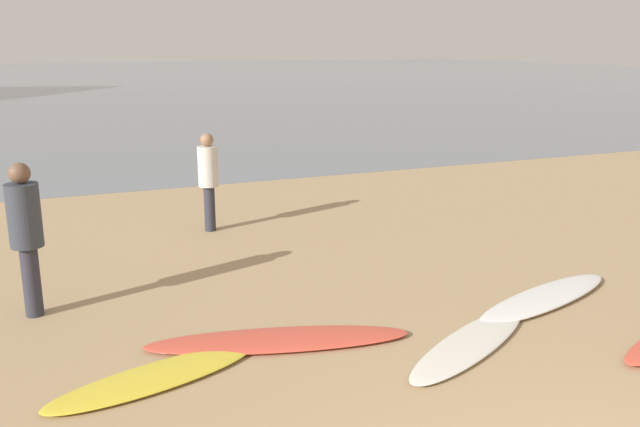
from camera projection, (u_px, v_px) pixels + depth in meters
ground_plane at (217, 211)px, 12.30m from camera, size 120.00×120.00×0.20m
ocean_water at (70, 78)px, 58.59m from camera, size 140.00×100.00×0.01m
surfboard_0 at (155, 377)px, 5.89m from camera, size 2.04×1.04×0.07m
surfboard_1 at (279, 340)px, 6.63m from camera, size 2.70×1.24×0.08m
surfboard_2 at (471, 343)px, 6.56m from camera, size 2.14×1.47×0.07m
surfboard_3 at (545, 297)px, 7.70m from camera, size 2.42×1.20×0.10m
person_0 at (208, 174)px, 10.41m from camera, size 0.31×0.31×1.56m
person_1 at (25, 227)px, 7.08m from camera, size 0.34×0.34×1.70m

